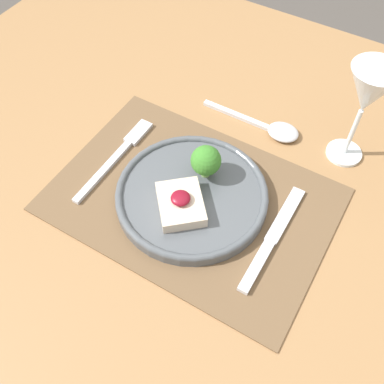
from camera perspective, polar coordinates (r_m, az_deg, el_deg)
ground_plane at (r=1.39m, az=-0.02°, el=-18.72°), size 8.00×8.00×0.00m
dining_table at (r=0.79m, az=-0.03°, el=-4.58°), size 1.27×1.12×0.74m
placemat at (r=0.72m, az=-0.03°, el=-0.94°), size 0.44×0.30×0.00m
dinner_plate at (r=0.70m, az=0.05°, el=-0.22°), size 0.24×0.24×0.08m
fork at (r=0.78m, az=-9.22°, el=4.85°), size 0.02×0.20×0.01m
knife at (r=0.68m, az=9.74°, el=-6.51°), size 0.02×0.20×0.01m
spoon at (r=0.82m, az=10.42°, el=7.89°), size 0.19×0.05×0.02m
wine_glass_near at (r=0.73m, az=21.45°, el=11.44°), size 0.08×0.08×0.18m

